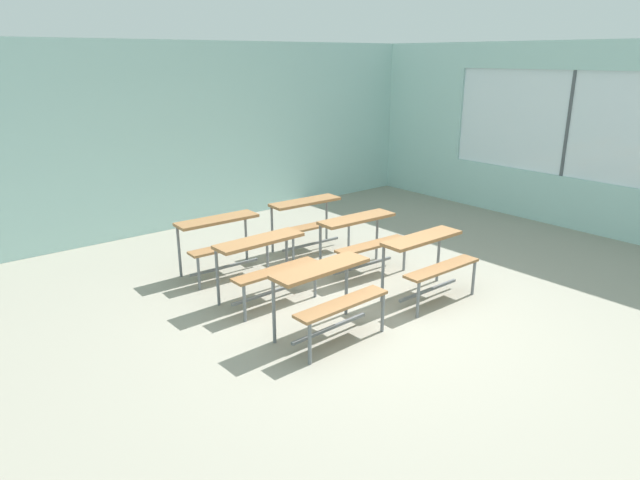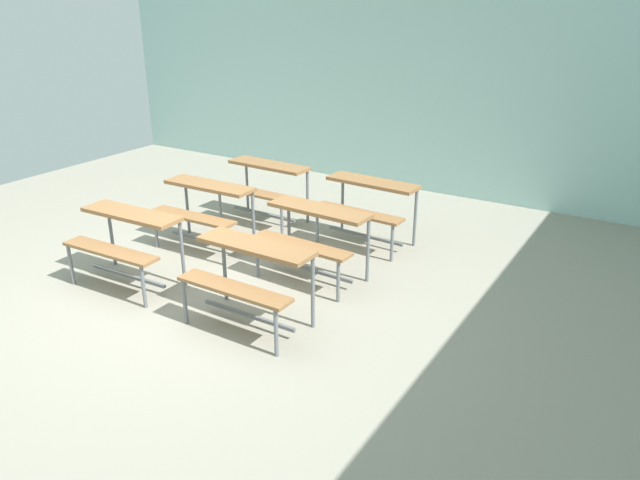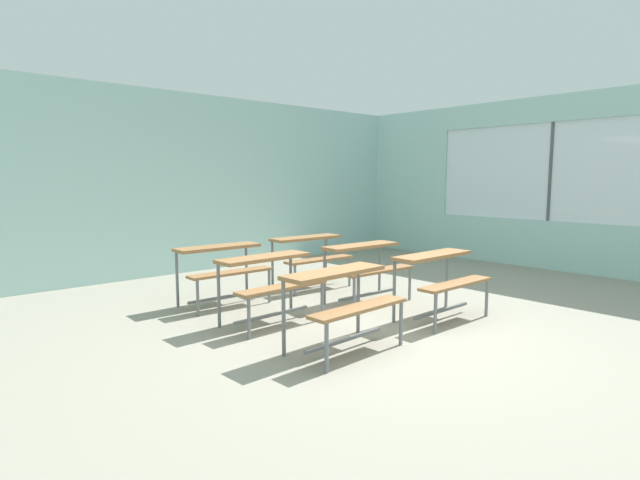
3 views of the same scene
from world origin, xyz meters
TOP-DOWN VIEW (x-y plane):
  - ground at (0.00, 0.00)m, footprint 10.00×9.00m
  - wall_back at (0.00, 4.50)m, footprint 10.00×0.12m
  - desk_bench_r0c0 at (-0.63, -0.08)m, footprint 1.12×0.62m
  - desk_bench_r0c1 at (0.92, -0.09)m, footprint 1.10×0.60m
  - desk_bench_r1c0 at (-0.62, 1.06)m, footprint 1.11×0.61m
  - desk_bench_r1c1 at (0.88, 1.01)m, footprint 1.13×0.64m
  - desk_bench_r2c0 at (-0.57, 2.13)m, footprint 1.12×0.63m
  - desk_bench_r2c1 at (0.91, 2.15)m, footprint 1.13×0.65m

SIDE VIEW (x-z plane):
  - ground at x=0.00m, z-range -0.05..0.00m
  - desk_bench_r0c0 at x=-0.63m, z-range 0.19..0.93m
  - desk_bench_r0c1 at x=0.92m, z-range 0.19..0.93m
  - desk_bench_r1c0 at x=-0.62m, z-range 0.19..0.93m
  - desk_bench_r1c1 at x=0.88m, z-range 0.19..0.93m
  - desk_bench_r2c0 at x=-0.57m, z-range 0.19..0.93m
  - desk_bench_r2c1 at x=0.91m, z-range 0.19..0.93m
  - wall_back at x=0.00m, z-range 0.00..3.00m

